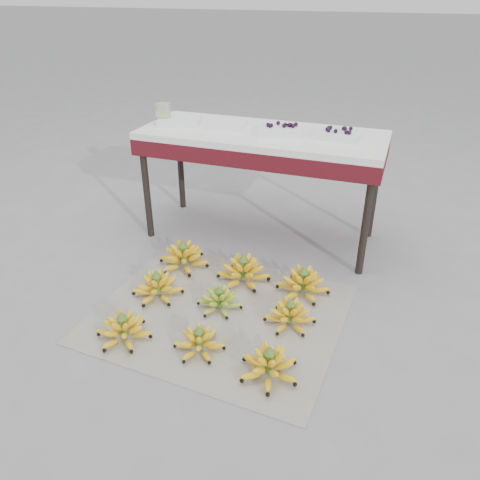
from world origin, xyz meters
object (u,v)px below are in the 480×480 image
(bunch_front_right, at_px, (269,365))
(bunch_mid_right, at_px, (290,315))
(newspaper_mat, at_px, (219,313))
(bunch_back_right, at_px, (303,284))
(tray_far_right, at_px, (338,134))
(bunch_mid_left, at_px, (158,287))
(tray_far_left, at_px, (180,121))
(bunch_front_left, at_px, (124,330))
(vendor_table, at_px, (262,145))
(bunch_front_center, at_px, (199,342))
(bunch_back_left, at_px, (184,257))
(bunch_back_center, at_px, (243,272))
(tray_left, at_px, (227,125))
(tray_right, at_px, (281,130))
(glass_jar, at_px, (163,114))
(bunch_mid_center, at_px, (219,300))

(bunch_front_right, bearing_deg, bunch_mid_right, 112.58)
(newspaper_mat, relative_size, bunch_back_right, 4.26)
(bunch_mid_right, relative_size, tray_far_right, 1.08)
(bunch_front_right, height_order, bunch_mid_left, bunch_mid_left)
(bunch_mid_right, height_order, tray_far_left, tray_far_left)
(bunch_front_left, relative_size, vendor_table, 0.19)
(bunch_front_left, bearing_deg, bunch_front_center, 13.75)
(bunch_mid_left, bearing_deg, bunch_front_left, -104.01)
(bunch_front_left, distance_m, bunch_back_left, 0.70)
(bunch_back_center, bearing_deg, bunch_front_right, -63.35)
(bunch_front_center, height_order, bunch_mid_left, bunch_mid_left)
(tray_left, bearing_deg, tray_right, -5.34)
(bunch_mid_right, height_order, glass_jar, glass_jar)
(bunch_back_right, distance_m, tray_far_right, 0.91)
(newspaper_mat, xyz_separation_m, bunch_front_center, (0.02, -0.29, 0.05))
(bunch_front_center, relative_size, bunch_back_left, 0.84)
(bunch_front_left, relative_size, tray_far_right, 1.10)
(newspaper_mat, bearing_deg, tray_far_right, 66.74)
(tray_right, bearing_deg, bunch_mid_center, -95.04)
(bunch_front_center, relative_size, bunch_mid_center, 1.21)
(bunch_back_center, bearing_deg, vendor_table, 96.98)
(bunch_front_center, relative_size, tray_far_right, 1.08)
(bunch_front_center, distance_m, bunch_mid_right, 0.49)
(bunch_mid_center, distance_m, bunch_back_right, 0.48)
(tray_right, bearing_deg, tray_far_left, 179.47)
(tray_far_right, height_order, glass_jar, glass_jar)
(newspaper_mat, relative_size, tray_far_right, 4.74)
(bunch_mid_left, xyz_separation_m, tray_right, (0.44, 0.86, 0.69))
(newspaper_mat, height_order, bunch_mid_center, bunch_mid_center)
(bunch_front_right, bearing_deg, bunch_back_left, 159.23)
(vendor_table, distance_m, glass_jar, 0.68)
(newspaper_mat, bearing_deg, bunch_mid_left, 175.03)
(newspaper_mat, bearing_deg, tray_far_left, 124.53)
(bunch_mid_right, height_order, bunch_back_center, bunch_back_center)
(glass_jar, bearing_deg, bunch_back_center, -35.91)
(tray_far_right, bearing_deg, tray_right, -173.60)
(bunch_front_left, height_order, bunch_front_right, bunch_front_right)
(newspaper_mat, height_order, bunch_back_right, bunch_back_right)
(bunch_front_left, height_order, bunch_back_left, bunch_back_left)
(bunch_front_center, distance_m, bunch_back_center, 0.62)
(bunch_front_center, relative_size, tray_left, 1.15)
(bunch_mid_right, distance_m, tray_right, 1.14)
(bunch_back_left, distance_m, tray_right, 0.97)
(bunch_mid_left, xyz_separation_m, bunch_back_left, (0.00, 0.33, 0.01))
(tray_far_left, distance_m, tray_left, 0.32)
(bunch_mid_right, bearing_deg, tray_far_right, 95.45)
(bunch_back_right, bearing_deg, tray_far_right, 86.30)
(bunch_front_right, relative_size, tray_left, 1.41)
(bunch_front_right, bearing_deg, tray_far_right, 110.92)
(glass_jar, bearing_deg, vendor_table, 3.34)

